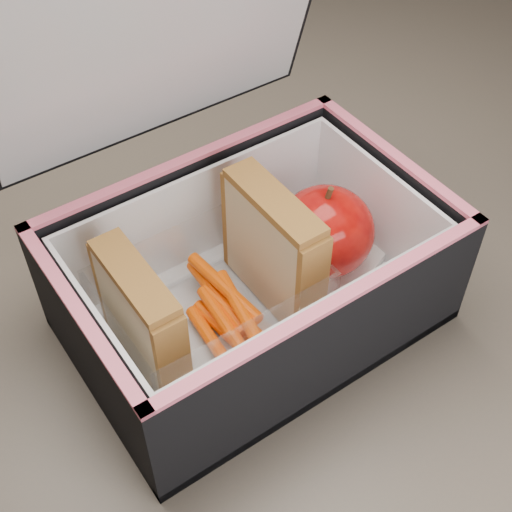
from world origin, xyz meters
The scene contains 8 objects.
kitchen_table centered at (0.00, 0.00, 0.66)m, with size 1.20×0.80×0.75m.
lunch_bag centered at (-0.03, -0.01, 0.81)m, with size 0.29×0.25×0.29m.
plastic_tub centered at (-0.07, -0.01, 0.80)m, with size 0.16×0.12×0.07m, color white, non-canonical shape.
sandwich_left centered at (-0.13, -0.01, 0.82)m, with size 0.03×0.09×0.10m.
sandwich_right centered at (-0.01, -0.01, 0.82)m, with size 0.03×0.10×0.11m.
carrot_sticks centered at (-0.06, -0.03, 0.78)m, with size 0.05×0.12×0.03m.
paper_napkin centered at (0.05, -0.01, 0.77)m, with size 0.08×0.08×0.01m, color white.
red_apple centered at (0.04, -0.02, 0.81)m, with size 0.11×0.11×0.09m.
Camera 1 is at (-0.24, -0.33, 1.23)m, focal length 50.00 mm.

